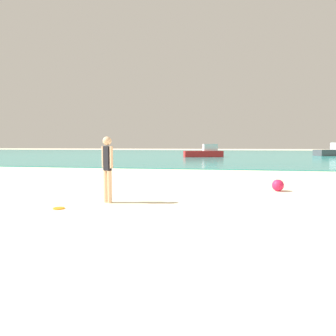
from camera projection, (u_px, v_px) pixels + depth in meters
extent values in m
plane|color=beige|center=(135.00, 244.00, 4.64)|extent=(200.00, 200.00, 0.00)
cube|color=teal|center=(217.00, 154.00, 47.67)|extent=(160.00, 60.00, 0.06)
cylinder|color=#DDAD84|center=(110.00, 187.00, 7.85)|extent=(0.11, 0.11, 0.82)
cylinder|color=#DDAD84|center=(106.00, 186.00, 7.94)|extent=(0.11, 0.11, 0.82)
cube|color=black|center=(107.00, 158.00, 7.84)|extent=(0.22, 0.19, 0.61)
sphere|color=#DDAD84|center=(107.00, 141.00, 7.81)|extent=(0.22, 0.22, 0.22)
cylinder|color=#DDAD84|center=(111.00, 157.00, 7.74)|extent=(0.08, 0.08, 0.55)
cylinder|color=#DDAD84|center=(103.00, 157.00, 7.93)|extent=(0.08, 0.08, 0.55)
cylinder|color=orange|center=(59.00, 208.00, 7.16)|extent=(0.26, 0.26, 0.03)
cube|color=red|center=(203.00, 154.00, 35.14)|extent=(4.53, 2.59, 0.69)
cube|color=silver|center=(210.00, 147.00, 35.17)|extent=(1.77, 1.38, 0.78)
cube|color=#4C4C51|center=(333.00, 153.00, 39.05)|extent=(5.00, 3.50, 0.77)
sphere|color=#E51E4C|center=(278.00, 185.00, 9.87)|extent=(0.37, 0.37, 0.37)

